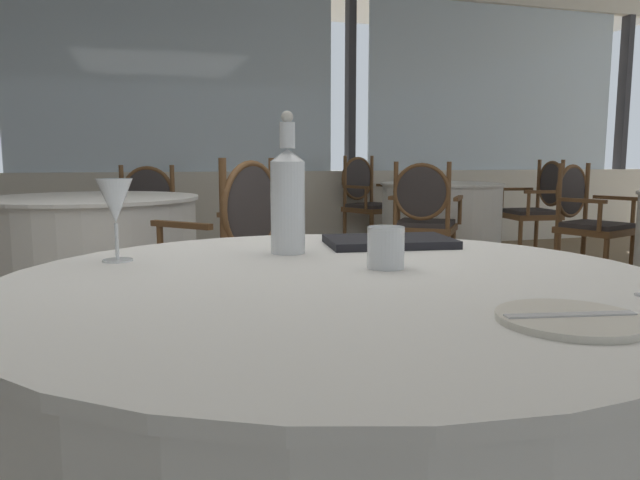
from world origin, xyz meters
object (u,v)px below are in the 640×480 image
at_px(wine_glass, 115,203).
at_px(dining_chair_3_0, 233,241).
at_px(water_bottle, 288,197).
at_px(dining_chair_2_2, 365,196).
at_px(dining_chair_1_2, 585,214).
at_px(dining_chair_2_1, 539,202).
at_px(side_plate, 570,319).
at_px(water_tumbler, 386,247).
at_px(dining_chair_2_0, 424,213).
at_px(menu_book, 389,241).
at_px(dining_chair_3_1, 144,215).

bearing_deg(wine_glass, dining_chair_3_0, 72.97).
distance_m(water_bottle, dining_chair_2_2, 4.96).
relative_size(water_bottle, dining_chair_3_0, 0.34).
relative_size(dining_chair_1_2, dining_chair_2_2, 0.93).
relative_size(dining_chair_1_2, dining_chair_2_1, 0.97).
bearing_deg(side_plate, dining_chair_1_2, 48.64).
bearing_deg(water_tumbler, water_bottle, 119.72).
bearing_deg(side_plate, dining_chair_2_2, 71.51).
bearing_deg(water_tumbler, wine_glass, 154.81).
distance_m(side_plate, dining_chair_2_0, 3.86).
distance_m(dining_chair_2_1, dining_chair_2_2, 1.73).
distance_m(side_plate, dining_chair_3_0, 2.34).
bearing_deg(dining_chair_2_0, menu_book, -172.24).
distance_m(wine_glass, dining_chair_3_1, 3.44).
bearing_deg(side_plate, wine_glass, 130.94).
height_order(dining_chair_2_0, dining_chair_3_1, dining_chair_2_0).
bearing_deg(dining_chair_1_2, dining_chair_2_0, -124.37).
xyz_separation_m(dining_chair_2_0, dining_chair_2_1, (1.58, 0.69, 0.01)).
xyz_separation_m(wine_glass, water_tumbler, (0.53, -0.25, -0.08)).
xyz_separation_m(dining_chair_3_0, dining_chair_3_1, (-0.42, 1.79, -0.02)).
bearing_deg(dining_chair_2_0, side_plate, -167.69).
height_order(water_tumbler, menu_book, water_tumbler).
bearing_deg(side_plate, dining_chair_2_1, 53.24).
distance_m(water_tumbler, dining_chair_3_0, 1.89).
bearing_deg(dining_chair_2_1, water_tumbler, 55.67).
distance_m(water_tumbler, dining_chair_2_1, 4.96).
xyz_separation_m(dining_chair_2_0, dining_chair_3_0, (-1.67, -1.19, 0.01)).
distance_m(water_tumbler, menu_book, 0.33).
relative_size(side_plate, water_bottle, 0.60).
bearing_deg(dining_chair_1_2, dining_chair_3_1, -125.28).
bearing_deg(water_bottle, menu_book, 9.38).
height_order(wine_glass, water_tumbler, wine_glass).
height_order(side_plate, menu_book, menu_book).
xyz_separation_m(wine_glass, dining_chair_3_0, (0.50, 1.63, -0.32)).
xyz_separation_m(dining_chair_2_0, dining_chair_3_1, (-2.09, 0.60, -0.01)).
xyz_separation_m(dining_chair_1_2, dining_chair_3_1, (-3.33, 0.92, -0.00)).
bearing_deg(dining_chair_2_2, water_bottle, -47.22).
height_order(dining_chair_2_0, dining_chair_2_1, dining_chair_2_1).
xyz_separation_m(dining_chair_2_2, dining_chair_3_0, (-1.86, -2.91, -0.03)).
distance_m(dining_chair_2_2, dining_chair_3_0, 3.45).
distance_m(side_plate, menu_book, 0.75).
bearing_deg(dining_chair_2_0, dining_chair_1_2, -68.31).
bearing_deg(menu_book, dining_chair_2_0, 69.08).
xyz_separation_m(water_bottle, dining_chair_3_1, (-0.30, 3.42, -0.34)).
distance_m(dining_chair_1_2, dining_chair_3_1, 3.46).
height_order(side_plate, dining_chair_3_0, dining_chair_3_0).
relative_size(dining_chair_2_1, dining_chair_2_2, 0.96).
relative_size(dining_chair_2_0, dining_chair_2_2, 0.95).
bearing_deg(water_bottle, side_plate, -72.44).
bearing_deg(dining_chair_2_0, dining_chair_2_2, 30.07).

